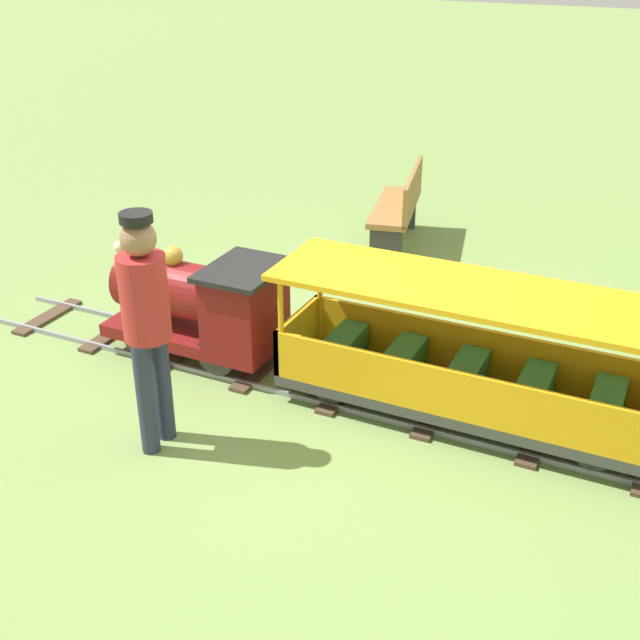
% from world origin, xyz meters
% --- Properties ---
extents(ground_plane, '(60.00, 60.00, 0.00)m').
position_xyz_m(ground_plane, '(0.00, 0.00, 0.00)').
color(ground_plane, '#75934C').
extents(track, '(0.73, 6.40, 0.04)m').
position_xyz_m(track, '(0.00, 0.01, 0.02)').
color(track, gray).
rests_on(track, ground_plane).
extents(locomotive, '(0.69, 1.44, 1.04)m').
position_xyz_m(locomotive, '(0.00, 1.22, 0.48)').
color(locomotive, maroon).
rests_on(locomotive, ground_plane).
extents(passenger_car, '(0.79, 2.70, 0.97)m').
position_xyz_m(passenger_car, '(0.00, -0.89, 0.42)').
color(passenger_car, '#3F3F3F').
rests_on(passenger_car, ground_plane).
extents(conductor_person, '(0.30, 0.30, 1.62)m').
position_xyz_m(conductor_person, '(-1.13, 0.86, 0.96)').
color(conductor_person, '#282D47').
rests_on(conductor_person, ground_plane).
extents(park_bench, '(1.36, 0.67, 0.82)m').
position_xyz_m(park_bench, '(2.97, 0.70, 0.42)').
color(park_bench, olive).
rests_on(park_bench, ground_plane).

